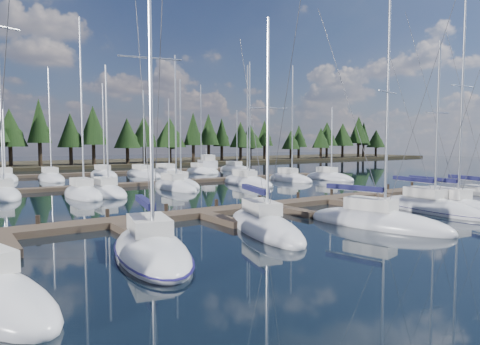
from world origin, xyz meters
TOP-DOWN VIEW (x-y plane):
  - ground at (0.00, 30.00)m, footprint 260.00×260.00m
  - far_shore at (0.00, 90.00)m, footprint 220.00×30.00m
  - main_dock at (0.00, 17.36)m, footprint 44.00×6.13m
  - back_docks at (0.00, 49.58)m, footprint 50.00×21.80m
  - front_sailboat_1 at (-12.78, 10.15)m, footprint 4.93×9.42m
  - front_sailboat_2 at (-5.38, 11.50)m, footprint 5.09×9.74m
  - front_sailboat_3 at (1.03, 8.72)m, footprint 4.47×9.41m
  - front_sailboat_4 at (8.95, 10.22)m, footprint 4.06×9.86m
  - front_sailboat_5 at (10.30, 9.29)m, footprint 4.06×10.48m
  - back_sailboat_rows at (0.85, 44.27)m, footprint 47.05×31.48m
  - motor_yacht_right at (15.79, 54.53)m, footprint 6.29×10.26m
  - tree_line at (-3.45, 80.22)m, footprint 185.12×11.48m

SIDE VIEW (x-z plane):
  - ground at x=0.00m, z-range 0.00..0.00m
  - back_docks at x=0.00m, z-range 0.00..0.40m
  - main_dock at x=0.00m, z-range -0.25..0.65m
  - back_sailboat_rows at x=0.85m, z-range -8.28..8.82m
  - front_sailboat_4 at x=8.95m, z-range -6.24..6.80m
  - front_sailboat_2 at x=-5.38m, z-range -6.03..6.59m
  - front_sailboat_1 at x=-12.78m, z-range -7.56..8.14m
  - front_sailboat_3 at x=1.03m, z-range -6.97..7.56m
  - far_shore at x=0.00m, z-range 0.00..0.60m
  - front_sailboat_5 at x=10.30m, z-range -7.92..8.53m
  - motor_yacht_right at x=15.79m, z-range -1.91..2.97m
  - tree_line at x=-3.45m, z-range 0.72..13.89m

